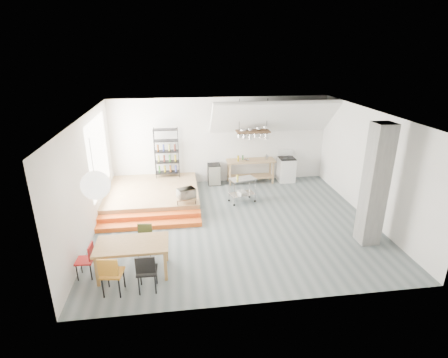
{
  "coord_description": "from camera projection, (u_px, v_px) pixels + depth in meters",
  "views": [
    {
      "loc": [
        -1.57,
        -9.09,
        4.86
      ],
      "look_at": [
        -0.23,
        0.8,
        1.09
      ],
      "focal_mm": 28.0,
      "sensor_mm": 36.0,
      "label": 1
    }
  ],
  "objects": [
    {
      "name": "wall_back",
      "position": [
        221.0,
        141.0,
        13.02
      ],
      "size": [
        8.0,
        0.04,
        3.2
      ],
      "primitive_type": "cube",
      "color": "silver",
      "rests_on": "ground"
    },
    {
      "name": "stove",
      "position": [
        286.0,
        169.0,
        13.41
      ],
      "size": [
        0.6,
        0.6,
        1.18
      ],
      "color": "white",
      "rests_on": "ground"
    },
    {
      "name": "window_pane",
      "position": [
        99.0,
        155.0,
        10.59
      ],
      "size": [
        0.02,
        2.5,
        2.2
      ],
      "primitive_type": "cube",
      "color": "white",
      "rests_on": "wall_left"
    },
    {
      "name": "kitchen_counter",
      "position": [
        251.0,
        167.0,
        13.17
      ],
      "size": [
        1.8,
        0.6,
        0.91
      ],
      "color": "#9B774D",
      "rests_on": "ground"
    },
    {
      "name": "platform",
      "position": [
        153.0,
        194.0,
        11.81
      ],
      "size": [
        3.0,
        3.0,
        0.4
      ],
      "primitive_type": "cube",
      "color": "#9B774D",
      "rests_on": "ground"
    },
    {
      "name": "chair_red",
      "position": [
        87.0,
        258.0,
        7.75
      ],
      "size": [
        0.39,
        0.39,
        0.81
      ],
      "rotation": [
        0.0,
        0.0,
        -1.62
      ],
      "color": "#AB1818",
      "rests_on": "ground"
    },
    {
      "name": "rolling_cart",
      "position": [
        242.0,
        187.0,
        11.55
      ],
      "size": [
        0.93,
        0.68,
        0.83
      ],
      "rotation": [
        0.0,
        0.0,
        0.28
      ],
      "color": "silver",
      "rests_on": "ground"
    },
    {
      "name": "ceiling",
      "position": [
        237.0,
        115.0,
        9.21
      ],
      "size": [
        8.0,
        7.0,
        0.02
      ],
      "primitive_type": "cube",
      "color": "white",
      "rests_on": "wall_back"
    },
    {
      "name": "microwave",
      "position": [
        186.0,
        193.0,
        10.61
      ],
      "size": [
        0.62,
        0.54,
        0.29
      ],
      "primitive_type": "imported",
      "rotation": [
        0.0,
        0.0,
        0.41
      ],
      "color": "beige",
      "rests_on": "microwave_shelf"
    },
    {
      "name": "chair_black",
      "position": [
        146.0,
        270.0,
        7.23
      ],
      "size": [
        0.43,
        0.43,
        0.92
      ],
      "rotation": [
        0.0,
        0.0,
        3.13
      ],
      "color": "black",
      "rests_on": "ground"
    },
    {
      "name": "dining_table",
      "position": [
        132.0,
        247.0,
        7.81
      ],
      "size": [
        1.62,
        0.92,
        0.77
      ],
      "rotation": [
        0.0,
        0.0,
        0.01
      ],
      "color": "olive",
      "rests_on": "ground"
    },
    {
      "name": "wire_shelving",
      "position": [
        167.0,
        152.0,
        12.58
      ],
      "size": [
        0.88,
        0.38,
        1.8
      ],
      "color": "black",
      "rests_on": "platform"
    },
    {
      "name": "paper_lantern",
      "position": [
        96.0,
        185.0,
        7.2
      ],
      "size": [
        0.6,
        0.6,
        0.6
      ],
      "primitive_type": "sphere",
      "color": "white",
      "rests_on": "ceiling"
    },
    {
      "name": "bowl",
      "position": [
        246.0,
        160.0,
        13.0
      ],
      "size": [
        0.2,
        0.2,
        0.05
      ],
      "primitive_type": "imported",
      "rotation": [
        0.0,
        0.0,
        0.02
      ],
      "color": "silver",
      "rests_on": "kitchen_counter"
    },
    {
      "name": "concrete_column",
      "position": [
        375.0,
        186.0,
        8.79
      ],
      "size": [
        0.5,
        0.5,
        3.2
      ],
      "primitive_type": "cube",
      "color": "slate",
      "rests_on": "ground"
    },
    {
      "name": "microwave_shelf",
      "position": [
        186.0,
        198.0,
        10.66
      ],
      "size": [
        0.6,
        0.4,
        0.16
      ],
      "color": "#9B774D",
      "rests_on": "platform"
    },
    {
      "name": "floor",
      "position": [
        235.0,
        223.0,
        10.34
      ],
      "size": [
        8.0,
        8.0,
        0.0
      ],
      "primitive_type": "plane",
      "color": "#545F61",
      "rests_on": "ground"
    },
    {
      "name": "wall_left",
      "position": [
        88.0,
        178.0,
        9.27
      ],
      "size": [
        0.04,
        7.0,
        3.2
      ],
      "primitive_type": "cube",
      "color": "silver",
      "rests_on": "ground"
    },
    {
      "name": "chair_olive",
      "position": [
        145.0,
        237.0,
        8.58
      ],
      "size": [
        0.41,
        0.41,
        0.81
      ],
      "rotation": [
        0.0,
        0.0,
        -0.11
      ],
      "color": "#525C2B",
      "rests_on": "ground"
    },
    {
      "name": "step_upper",
      "position": [
        150.0,
        218.0,
        10.35
      ],
      "size": [
        3.0,
        0.35,
        0.27
      ],
      "primitive_type": "cube",
      "color": "#E0571A",
      "rests_on": "ground"
    },
    {
      "name": "chair_mustard",
      "position": [
        111.0,
        272.0,
        7.13
      ],
      "size": [
        0.48,
        0.48,
        0.94
      ],
      "rotation": [
        0.0,
        0.0,
        3.0
      ],
      "color": "#C57F21",
      "rests_on": "ground"
    },
    {
      "name": "pot_rack",
      "position": [
        254.0,
        133.0,
        12.49
      ],
      "size": [
        1.2,
        0.5,
        1.43
      ],
      "color": "#402819",
      "rests_on": "ceiling"
    },
    {
      "name": "step_lower",
      "position": [
        150.0,
        225.0,
        10.05
      ],
      "size": [
        3.0,
        0.35,
        0.13
      ],
      "primitive_type": "cube",
      "color": "#E0571A",
      "rests_on": "ground"
    },
    {
      "name": "slope_ceiling",
      "position": [
        273.0,
        117.0,
        12.35
      ],
      "size": [
        4.4,
        1.44,
        1.32
      ],
      "primitive_type": "cube",
      "rotation": [
        -0.73,
        0.0,
        0.0
      ],
      "color": "white",
      "rests_on": "wall_back"
    },
    {
      "name": "wall_right",
      "position": [
        370.0,
        166.0,
        10.27
      ],
      "size": [
        0.04,
        7.0,
        3.2
      ],
      "primitive_type": "cube",
      "color": "silver",
      "rests_on": "ground"
    },
    {
      "name": "mini_fridge",
      "position": [
        214.0,
        174.0,
        13.13
      ],
      "size": [
        0.46,
        0.46,
        0.78
      ],
      "primitive_type": "cube",
      "color": "black",
      "rests_on": "ground"
    }
  ]
}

